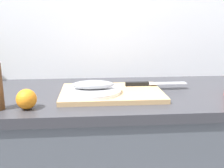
% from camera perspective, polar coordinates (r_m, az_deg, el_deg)
% --- Properties ---
extents(back_wall, '(3.20, 0.05, 2.50)m').
position_cam_1_polar(back_wall, '(1.46, -1.31, 15.09)').
color(back_wall, white).
rests_on(back_wall, ground_plane).
extents(cutting_board, '(0.44, 0.30, 0.02)m').
position_cam_1_polar(cutting_board, '(1.14, 0.00, -1.96)').
color(cutting_board, tan).
rests_on(cutting_board, kitchen_counter).
extents(white_plate, '(0.24, 0.24, 0.01)m').
position_cam_1_polar(white_plate, '(1.11, -4.22, -1.43)').
color(white_plate, white).
rests_on(white_plate, cutting_board).
extents(fish_fillet, '(0.18, 0.08, 0.04)m').
position_cam_1_polar(fish_fillet, '(1.10, -4.24, -0.15)').
color(fish_fillet, gray).
rests_on(fish_fillet, white_plate).
extents(chef_knife, '(0.29, 0.04, 0.02)m').
position_cam_1_polar(chef_knife, '(1.23, 7.98, 0.07)').
color(chef_knife, silver).
rests_on(chef_knife, cutting_board).
extents(orange_1, '(0.08, 0.08, 0.08)m').
position_cam_1_polar(orange_1, '(1.01, -18.35, -3.18)').
color(orange_1, orange).
rests_on(orange_1, kitchen_counter).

